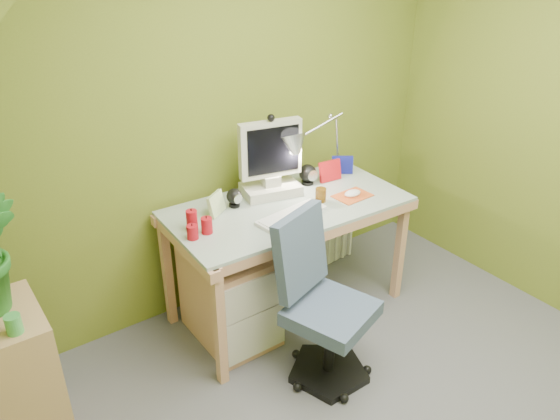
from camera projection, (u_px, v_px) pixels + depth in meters
wall_back at (221, 119)px, 3.20m from camera, size 3.20×0.01×2.40m
slope_ceiling at (178, 103)px, 1.23m from camera, size 1.10×3.20×1.10m
desk at (288, 259)px, 3.38m from camera, size 1.44×0.76×0.76m
monitor at (270, 151)px, 3.20m from camera, size 0.45×0.32×0.56m
speaker_left at (234, 198)px, 3.15m from camera, size 0.11×0.11×0.11m
speaker_right at (308, 174)px, 3.43m from camera, size 0.12×0.12×0.13m
keyboard at (291, 215)px, 3.06m from camera, size 0.45×0.19×0.02m
mousepad at (352, 196)px, 3.30m from camera, size 0.23×0.17×0.01m
mouse at (353, 193)px, 3.29m from camera, size 0.12×0.08×0.04m
amber_tumbler at (321, 195)px, 3.22m from camera, size 0.07×0.07×0.08m
candle_cluster at (195, 224)px, 2.87m from camera, size 0.18×0.16×0.12m
photo_frame_red at (330, 171)px, 3.48m from camera, size 0.15×0.04×0.13m
photo_frame_blue at (342, 165)px, 3.58m from camera, size 0.12×0.10×0.12m
photo_frame_green at (216, 204)px, 3.07m from camera, size 0.13×0.10×0.12m
desk_lamp at (329, 130)px, 3.42m from camera, size 0.61×0.32×0.63m
side_ledge at (23, 383)px, 2.45m from camera, size 0.29×0.44×0.77m
green_cup at (14, 324)px, 2.15m from camera, size 0.06×0.06×0.08m
task_chair at (331, 313)px, 2.83m from camera, size 0.59×0.59×0.85m
radiator at (325, 235)px, 3.99m from camera, size 0.42×0.20×0.40m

